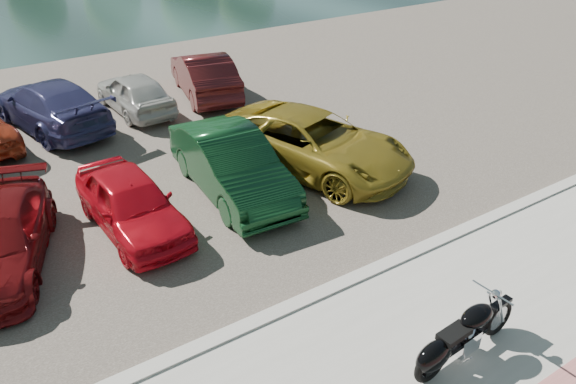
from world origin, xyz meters
name	(u,v)px	position (x,y,z in m)	size (l,w,h in m)	color
ground	(455,333)	(0.00, 0.00, 0.00)	(200.00, 200.00, 0.00)	#595447
promenade	(504,369)	(0.00, -1.00, 0.05)	(60.00, 6.00, 0.10)	#A19F97
kerb	(377,270)	(0.00, 2.00, 0.07)	(60.00, 0.30, 0.14)	#A19F97
parking_lot	(186,123)	(0.00, 11.00, 0.02)	(60.00, 18.00, 0.04)	#423D35
motorcycle	(458,339)	(-0.58, -0.48, 0.56)	(2.33, 0.75, 1.05)	black
car_4	(131,203)	(-3.43, 6.06, 0.68)	(1.52, 3.77, 1.28)	red
car_5	(232,164)	(-0.86, 6.30, 0.79)	(1.59, 4.55, 1.50)	#0E361A
car_6	(313,142)	(1.49, 6.29, 0.78)	(2.47, 5.36, 1.49)	olive
car_11	(50,105)	(-3.51, 12.82, 0.77)	(2.04, 5.01, 1.45)	navy
car_12	(135,92)	(-0.94, 12.72, 0.68)	(1.51, 3.76, 1.28)	#B4B4AF
car_13	(204,75)	(1.61, 12.87, 0.78)	(1.56, 4.47, 1.47)	#431213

